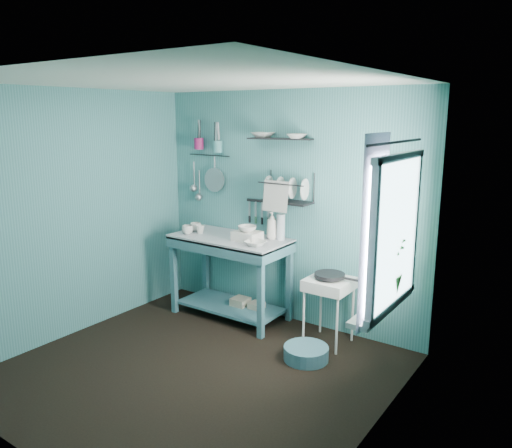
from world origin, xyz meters
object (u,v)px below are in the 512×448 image
Objects in this scene: hotplate_stand at (328,311)px; utensil_cup_teal at (218,147)px; mug_right at (196,227)px; wash_tub at (247,236)px; mug_mid at (200,229)px; storage_tin_large at (240,307)px; colander at (214,180)px; floor_basin at (306,353)px; frying_pan at (330,275)px; soap_bottle at (272,225)px; mug_left at (187,230)px; work_counter at (230,277)px; utensil_cup_magenta at (199,144)px; storage_tin_small at (256,311)px; potted_plant at (384,267)px; dish_rack at (286,188)px; water_bottle at (281,227)px.

hotplate_stand is 5.17× the size of utensil_cup_teal.
mug_right is 0.75m from wash_tub.
mug_mid is 0.45× the size of storage_tin_large.
colander is 0.67× the size of floor_basin.
frying_pan is at bearing 0.00° from hotplate_stand.
storage_tin_large is at bearing 154.98° from wash_tub.
soap_bottle is (0.92, 0.20, 0.10)m from mug_right.
soap_bottle is at bearing -5.57° from colander.
mug_left reaches higher than mug_mid.
soap_bottle is 1.36× the size of storage_tin_large.
work_counter reaches higher than storage_tin_large.
utensil_cup_magenta reaches higher than storage_tin_small.
mug_left is 0.44× the size of colander.
mug_left is at bearing -169.14° from wash_tub.
soap_bottle is 0.99m from storage_tin_small.
utensil_cup_teal is (-0.36, 0.25, 1.42)m from work_counter.
potted_plant is at bearing -19.14° from wash_tub.
dish_rack is (-0.62, 0.18, 0.79)m from frying_pan.
colander is (-0.06, 0.34, 0.52)m from mug_mid.
water_bottle is (0.90, 0.28, 0.09)m from mug_mid.
storage_tin_large is at bearing -171.47° from storage_tin_small.
floor_basin is (1.71, -0.42, -0.91)m from mug_right.
mug_mid is at bearing -177.09° from frying_pan.
soap_bottle is 2.30× the size of utensil_cup_teal.
work_counter is at bearing 162.60° from potted_plant.
mug_right is 0.96m from utensil_cup_teal.
utensil_cup_magenta is 0.31× the size of floor_basin.
frying_pan is 2.22m from utensil_cup_magenta.
frying_pan is 0.57× the size of potted_plant.
soap_bottle is at bearing 12.26° from mug_right.
mug_left is 0.41× the size of soap_bottle.
potted_plant is (2.63, -0.88, -0.81)m from utensil_cup_magenta.
dish_rack is 2.75× the size of storage_tin_small.
soap_bottle is 0.46m from dish_rack.
mug_right is 0.60m from colander.
hotplate_stand is at bearing 0.70° from mug_right.
water_bottle reaches higher than work_counter.
wash_tub is at bearing 157.57° from floor_basin.
potted_plant is at bearing -29.88° from water_bottle.
wash_tub is 0.66m from dish_rack.
mug_mid is 1.11m from storage_tin_small.
storage_tin_large is (-0.49, -0.15, -1.39)m from dish_rack.
mug_mid is at bearing -93.14° from utensil_cup_teal.
mug_left is 0.61× the size of storage_tin_small.
frying_pan is 1.08m from potted_plant.
mug_left is at bearing -168.31° from hotplate_stand.
mug_mid is 0.95m from water_bottle.
utensil_cup_magenta reaches higher than storage_tin_large.
hotplate_stand is 1.28× the size of potted_plant.
wash_tub is 1.84m from potted_plant.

